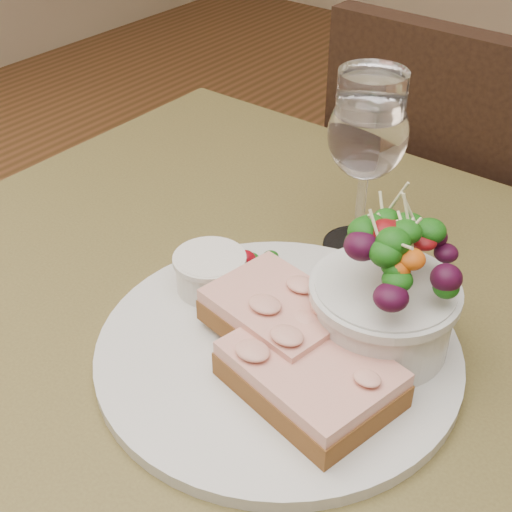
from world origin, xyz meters
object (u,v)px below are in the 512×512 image
Objects in this scene: cafe_table at (242,416)px; ramekin at (210,271)px; chair_far at (467,347)px; sandwich_back at (279,315)px; sandwich_front at (310,374)px; salad_bowl at (385,287)px; wine_glass at (367,139)px; dinner_plate at (278,350)px.

ramekin is at bearing 155.52° from cafe_table.
chair_far reaches higher than sandwich_back.
ramekin is (-0.15, 0.05, 0.00)m from sandwich_front.
salad_bowl is at bearing 10.73° from ramekin.
sandwich_back is 1.00× the size of salad_bowl.
wine_glass is at bearing 123.28° from sandwich_front.
chair_far is 0.78m from sandwich_back.
sandwich_back is 2.06× the size of ramekin.
cafe_table is 12.91× the size of ramekin.
dinner_plate is 1.76× the size of wine_glass.
cafe_table is 5.59× the size of sandwich_front.
ramekin is at bearing 165.89° from dinner_plate.
salad_bowl is at bearing 40.10° from dinner_plate.
ramekin is (-0.09, 0.01, -0.00)m from sandwich_back.
wine_glass is at bearing 87.45° from cafe_table.
sandwich_back is 0.09m from salad_bowl.
cafe_table is 0.21m from salad_bowl.
sandwich_front reaches higher than cafe_table.
dinner_plate is at bearing 164.01° from sandwich_front.
sandwich_front reaches higher than dinner_plate.
sandwich_back is at bearing -81.70° from wine_glass.
sandwich_back is 0.19m from wine_glass.
sandwich_back reaches higher than sandwich_front.
chair_far is 14.53× the size of ramekin.
sandwich_back reaches higher than dinner_plate.
sandwich_front is at bearing 97.94° from chair_far.
sandwich_front is at bearing -19.04° from ramekin.
chair_far is (0.02, 0.62, -0.36)m from cafe_table.
sandwich_front is (0.09, -0.02, 0.13)m from cafe_table.
wine_glass is (0.01, 0.18, 0.22)m from cafe_table.
cafe_table is 0.15m from ramekin.
dinner_plate is at bearing -80.04° from wine_glass.
sandwich_front is at bearing -22.72° from sandwich_back.
sandwich_front is 0.82× the size of wine_glass.
wine_glass reaches higher than sandwich_back.
chair_far is 0.78m from salad_bowl.
salad_bowl is (0.02, 0.08, 0.04)m from sandwich_front.
cafe_table is at bearing 176.35° from sandwich_front.
ramekin is (-0.10, 0.02, 0.03)m from dinner_plate.
sandwich_front is (0.07, -0.64, 0.49)m from chair_far.
sandwich_back is at bearing 125.77° from dinner_plate.
dinner_plate is 0.22m from wine_glass.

